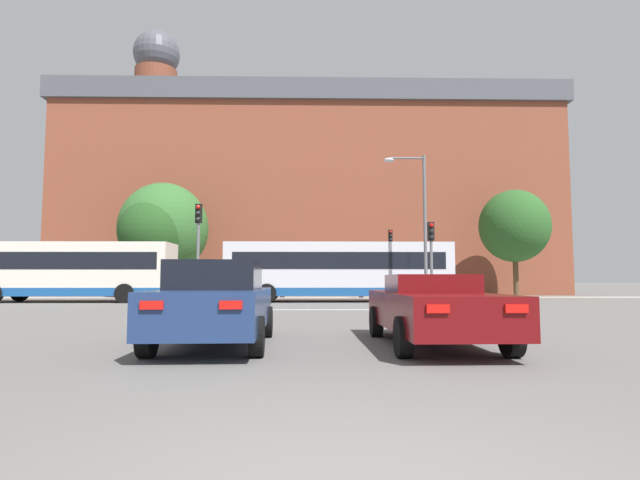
{
  "coord_description": "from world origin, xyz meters",
  "views": [
    {
      "loc": [
        -0.19,
        -2.75,
        1.2
      ],
      "look_at": [
        0.35,
        24.93,
        3.41
      ],
      "focal_mm": 28.0,
      "sensor_mm": 36.0,
      "label": 1
    }
  ],
  "objects_px": {
    "traffic_light_near_left": "(198,238)",
    "pedestrian_walking_east": "(361,282)",
    "bus_crossing_trailing": "(71,270)",
    "traffic_light_near_right": "(431,249)",
    "street_lamp_junction": "(418,213)",
    "pedestrian_waiting": "(282,284)",
    "bus_crossing_lead": "(338,270)",
    "car_roadster_right": "(433,308)",
    "car_saloon_left": "(217,303)",
    "traffic_light_far_right": "(391,252)"
  },
  "relations": [
    {
      "from": "traffic_light_near_right",
      "to": "traffic_light_near_left",
      "type": "height_order",
      "value": "traffic_light_near_left"
    },
    {
      "from": "pedestrian_waiting",
      "to": "traffic_light_far_right",
      "type": "bearing_deg",
      "value": 16.77
    },
    {
      "from": "pedestrian_walking_east",
      "to": "pedestrian_waiting",
      "type": "bearing_deg",
      "value": 157.3
    },
    {
      "from": "bus_crossing_trailing",
      "to": "pedestrian_walking_east",
      "type": "distance_m",
      "value": 17.48
    },
    {
      "from": "car_roadster_right",
      "to": "pedestrian_walking_east",
      "type": "height_order",
      "value": "pedestrian_walking_east"
    },
    {
      "from": "traffic_light_far_right",
      "to": "pedestrian_walking_east",
      "type": "relative_size",
      "value": 2.55
    },
    {
      "from": "car_saloon_left",
      "to": "pedestrian_waiting",
      "type": "distance_m",
      "value": 24.68
    },
    {
      "from": "bus_crossing_trailing",
      "to": "street_lamp_junction",
      "type": "relative_size",
      "value": 1.48
    },
    {
      "from": "pedestrian_walking_east",
      "to": "car_roadster_right",
      "type": "bearing_deg",
      "value": -109.81
    },
    {
      "from": "pedestrian_waiting",
      "to": "car_saloon_left",
      "type": "bearing_deg",
      "value": -69.27
    },
    {
      "from": "bus_crossing_trailing",
      "to": "traffic_light_near_left",
      "type": "bearing_deg",
      "value": -128.24
    },
    {
      "from": "traffic_light_near_left",
      "to": "pedestrian_walking_east",
      "type": "distance_m",
      "value": 15.11
    },
    {
      "from": "bus_crossing_trailing",
      "to": "pedestrian_walking_east",
      "type": "xyz_separation_m",
      "value": [
        16.36,
        6.11,
        -0.65
      ]
    },
    {
      "from": "bus_crossing_lead",
      "to": "pedestrian_waiting",
      "type": "relative_size",
      "value": 7.6
    },
    {
      "from": "car_roadster_right",
      "to": "pedestrian_waiting",
      "type": "distance_m",
      "value": 25.01
    },
    {
      "from": "street_lamp_junction",
      "to": "pedestrian_waiting",
      "type": "bearing_deg",
      "value": 126.05
    },
    {
      "from": "traffic_light_near_left",
      "to": "pedestrian_walking_east",
      "type": "xyz_separation_m",
      "value": [
        8.07,
        12.64,
        -1.86
      ]
    },
    {
      "from": "car_saloon_left",
      "to": "bus_crossing_lead",
      "type": "bearing_deg",
      "value": 78.27
    },
    {
      "from": "traffic_light_far_right",
      "to": "street_lamp_junction",
      "type": "relative_size",
      "value": 0.62
    },
    {
      "from": "car_roadster_right",
      "to": "pedestrian_waiting",
      "type": "xyz_separation_m",
      "value": [
        -4.15,
        24.66,
        0.26
      ]
    },
    {
      "from": "traffic_light_far_right",
      "to": "pedestrian_walking_east",
      "type": "height_order",
      "value": "traffic_light_far_right"
    },
    {
      "from": "bus_crossing_lead",
      "to": "traffic_light_near_right",
      "type": "xyz_separation_m",
      "value": [
        3.62,
        -6.38,
        0.76
      ]
    },
    {
      "from": "car_saloon_left",
      "to": "street_lamp_junction",
      "type": "height_order",
      "value": "street_lamp_junction"
    },
    {
      "from": "traffic_light_near_left",
      "to": "street_lamp_junction",
      "type": "bearing_deg",
      "value": 18.57
    },
    {
      "from": "traffic_light_near_right",
      "to": "street_lamp_junction",
      "type": "bearing_deg",
      "value": 87.96
    },
    {
      "from": "traffic_light_near_left",
      "to": "traffic_light_far_right",
      "type": "relative_size",
      "value": 0.95
    },
    {
      "from": "car_roadster_right",
      "to": "bus_crossing_lead",
      "type": "distance_m",
      "value": 18.28
    },
    {
      "from": "pedestrian_waiting",
      "to": "pedestrian_walking_east",
      "type": "distance_m",
      "value": 5.32
    },
    {
      "from": "traffic_light_near_left",
      "to": "traffic_light_near_right",
      "type": "bearing_deg",
      "value": 2.07
    },
    {
      "from": "bus_crossing_lead",
      "to": "traffic_light_near_right",
      "type": "bearing_deg",
      "value": -150.39
    },
    {
      "from": "car_roadster_right",
      "to": "traffic_light_far_right",
      "type": "xyz_separation_m",
      "value": [
        3.15,
        24.21,
        2.37
      ]
    },
    {
      "from": "car_roadster_right",
      "to": "pedestrian_walking_east",
      "type": "xyz_separation_m",
      "value": [
        1.14,
        24.14,
        0.38
      ]
    },
    {
      "from": "street_lamp_junction",
      "to": "pedestrian_walking_east",
      "type": "xyz_separation_m",
      "value": [
        -1.86,
        9.3,
        -3.4
      ]
    },
    {
      "from": "bus_crossing_trailing",
      "to": "car_roadster_right",
      "type": "bearing_deg",
      "value": -139.83
    },
    {
      "from": "traffic_light_near_right",
      "to": "pedestrian_waiting",
      "type": "height_order",
      "value": "traffic_light_near_right"
    },
    {
      "from": "traffic_light_near_right",
      "to": "traffic_light_far_right",
      "type": "height_order",
      "value": "traffic_light_far_right"
    },
    {
      "from": "traffic_light_far_right",
      "to": "pedestrian_walking_east",
      "type": "bearing_deg",
      "value": -178.16
    },
    {
      "from": "bus_crossing_trailing",
      "to": "street_lamp_junction",
      "type": "xyz_separation_m",
      "value": [
        18.22,
        -3.2,
        2.75
      ]
    },
    {
      "from": "car_roadster_right",
      "to": "traffic_light_near_right",
      "type": "bearing_deg",
      "value": 75.56
    },
    {
      "from": "pedestrian_walking_east",
      "to": "traffic_light_near_right",
      "type": "bearing_deg",
      "value": -98.99
    },
    {
      "from": "traffic_light_near_right",
      "to": "bus_crossing_lead",
      "type": "bearing_deg",
      "value": 119.61
    },
    {
      "from": "car_saloon_left",
      "to": "traffic_light_far_right",
      "type": "bearing_deg",
      "value": 71.95
    },
    {
      "from": "bus_crossing_lead",
      "to": "traffic_light_near_left",
      "type": "xyz_separation_m",
      "value": [
        -6.2,
        -6.73,
        1.19
      ]
    },
    {
      "from": "bus_crossing_trailing",
      "to": "traffic_light_near_right",
      "type": "bearing_deg",
      "value": -108.84
    },
    {
      "from": "car_saloon_left",
      "to": "pedestrian_walking_east",
      "type": "distance_m",
      "value": 24.7
    },
    {
      "from": "bus_crossing_trailing",
      "to": "pedestrian_walking_east",
      "type": "height_order",
      "value": "bus_crossing_trailing"
    },
    {
      "from": "bus_crossing_lead",
      "to": "car_saloon_left",
      "type": "bearing_deg",
      "value": 169.91
    },
    {
      "from": "street_lamp_junction",
      "to": "bus_crossing_lead",
      "type": "bearing_deg",
      "value": 137.7
    },
    {
      "from": "traffic_light_near_right",
      "to": "pedestrian_walking_east",
      "type": "bearing_deg",
      "value": 98.11
    },
    {
      "from": "car_saloon_left",
      "to": "bus_crossing_trailing",
      "type": "height_order",
      "value": "bus_crossing_trailing"
    }
  ]
}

